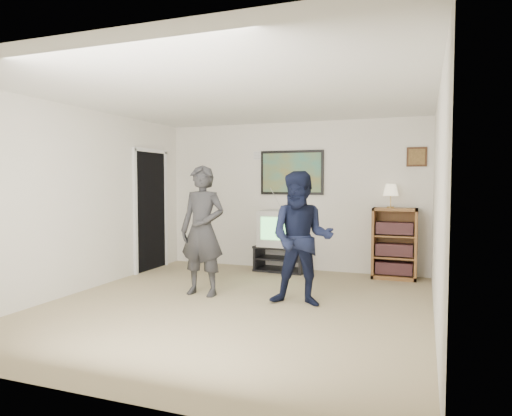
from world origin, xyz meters
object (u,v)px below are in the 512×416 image
Objects in this scene: media_stand at (281,258)px; bookshelf at (395,243)px; crt_television at (282,228)px; person_short at (301,239)px; person_tall at (203,231)px.

media_stand is 1.84m from bookshelf.
person_short reaches higher than crt_television.
media_stand is at bearing -178.42° from bookshelf.
person_short is (-0.96, -1.98, 0.27)m from bookshelf.
media_stand is 0.51× the size of person_tall.
person_short reaches higher than media_stand.
crt_television is at bearing 76.59° from person_tall.
media_stand is 2.05m from person_tall.
person_tall is (-0.52, -1.88, 0.13)m from crt_television.
person_tall is at bearing -140.11° from bookshelf.
bookshelf is at bearing 59.17° from person_short.
person_short is at bearing -63.18° from media_stand.
crt_television is 0.64× the size of bookshelf.
person_short is (1.35, -0.05, -0.04)m from person_tall.
person_tall is 1.35m from person_short.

